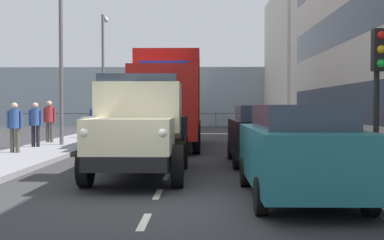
{
  "coord_description": "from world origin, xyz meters",
  "views": [
    {
      "loc": [
        -0.83,
        8.85,
        1.7
      ],
      "look_at": [
        -0.47,
        -11.47,
        1.13
      ],
      "focal_mm": 46.64,
      "sensor_mm": 36.0,
      "label": 1
    }
  ],
  "objects_px": {
    "pedestrian_couple_b": "(95,118)",
    "traffic_light_near": "(378,70)",
    "pedestrian_by_lamp": "(49,118)",
    "lamp_post_promenade": "(62,44)",
    "car_teal_kerbside_near": "(298,150)",
    "car_grey_oppositeside_1": "(137,121)",
    "car_black_kerbside_1": "(261,134)",
    "truck_vintage_cream": "(139,128)",
    "lamp_post_far": "(103,63)",
    "car_silver_oppositeside_0": "(116,126)",
    "lorry_cargo_red": "(169,97)",
    "pedestrian_couple_a": "(35,121)",
    "pedestrian_in_dark_coat": "(102,116)",
    "pedestrian_near_railing": "(15,123)",
    "car_red_oppositeside_2": "(149,118)"
  },
  "relations": [
    {
      "from": "pedestrian_in_dark_coat",
      "to": "car_teal_kerbside_near",
      "type": "bearing_deg",
      "value": 112.01
    },
    {
      "from": "car_teal_kerbside_near",
      "to": "lamp_post_promenade",
      "type": "distance_m",
      "value": 13.66
    },
    {
      "from": "car_black_kerbside_1",
      "to": "pedestrian_in_dark_coat",
      "type": "xyz_separation_m",
      "value": [
        7.03,
        -11.86,
        0.27
      ]
    },
    {
      "from": "truck_vintage_cream",
      "to": "car_black_kerbside_1",
      "type": "distance_m",
      "value": 4.38
    },
    {
      "from": "car_teal_kerbside_near",
      "to": "pedestrian_couple_b",
      "type": "distance_m",
      "value": 16.84
    },
    {
      "from": "car_black_kerbside_1",
      "to": "pedestrian_by_lamp",
      "type": "relative_size",
      "value": 2.33
    },
    {
      "from": "lamp_post_far",
      "to": "lamp_post_promenade",
      "type": "bearing_deg",
      "value": 90.91
    },
    {
      "from": "truck_vintage_cream",
      "to": "car_silver_oppositeside_0",
      "type": "distance_m",
      "value": 8.73
    },
    {
      "from": "truck_vintage_cream",
      "to": "lamp_post_far",
      "type": "distance_m",
      "value": 18.53
    },
    {
      "from": "car_black_kerbside_1",
      "to": "truck_vintage_cream",
      "type": "bearing_deg",
      "value": 42.62
    },
    {
      "from": "pedestrian_couple_b",
      "to": "lamp_post_promenade",
      "type": "relative_size",
      "value": 0.25
    },
    {
      "from": "car_grey_oppositeside_1",
      "to": "lamp_post_far",
      "type": "relative_size",
      "value": 0.58
    },
    {
      "from": "truck_vintage_cream",
      "to": "pedestrian_by_lamp",
      "type": "distance_m",
      "value": 10.91
    },
    {
      "from": "lorry_cargo_red",
      "to": "car_teal_kerbside_near",
      "type": "relative_size",
      "value": 1.83
    },
    {
      "from": "pedestrian_couple_a",
      "to": "pedestrian_by_lamp",
      "type": "relative_size",
      "value": 0.95
    },
    {
      "from": "car_grey_oppositeside_1",
      "to": "pedestrian_couple_b",
      "type": "relative_size",
      "value": 2.39
    },
    {
      "from": "car_black_kerbside_1",
      "to": "car_silver_oppositeside_0",
      "type": "bearing_deg",
      "value": -46.82
    },
    {
      "from": "car_silver_oppositeside_0",
      "to": "lorry_cargo_red",
      "type": "bearing_deg",
      "value": -171.27
    },
    {
      "from": "car_teal_kerbside_near",
      "to": "car_silver_oppositeside_0",
      "type": "xyz_separation_m",
      "value": [
        5.19,
        -11.06,
        0.0
      ]
    },
    {
      "from": "pedestrian_in_dark_coat",
      "to": "lamp_post_far",
      "type": "bearing_deg",
      "value": -80.5
    },
    {
      "from": "lorry_cargo_red",
      "to": "pedestrian_in_dark_coat",
      "type": "distance_m",
      "value": 7.24
    },
    {
      "from": "car_black_kerbside_1",
      "to": "car_grey_oppositeside_1",
      "type": "xyz_separation_m",
      "value": [
        5.19,
        -12.12,
        0.0
      ]
    },
    {
      "from": "car_grey_oppositeside_1",
      "to": "car_red_oppositeside_2",
      "type": "distance_m",
      "value": 6.34
    },
    {
      "from": "truck_vintage_cream",
      "to": "lamp_post_far",
      "type": "relative_size",
      "value": 0.81
    },
    {
      "from": "car_grey_oppositeside_1",
      "to": "pedestrian_couple_b",
      "type": "bearing_deg",
      "value": 52.48
    },
    {
      "from": "lorry_cargo_red",
      "to": "pedestrian_couple_b",
      "type": "relative_size",
      "value": 4.87
    },
    {
      "from": "pedestrian_by_lamp",
      "to": "lamp_post_promenade",
      "type": "bearing_deg",
      "value": 126.67
    },
    {
      "from": "car_teal_kerbside_near",
      "to": "car_grey_oppositeside_1",
      "type": "height_order",
      "value": "same"
    },
    {
      "from": "pedestrian_couple_a",
      "to": "pedestrian_couple_b",
      "type": "height_order",
      "value": "pedestrian_couple_a"
    },
    {
      "from": "truck_vintage_cream",
      "to": "car_silver_oppositeside_0",
      "type": "xyz_separation_m",
      "value": [
        1.98,
        -8.49,
        -0.28
      ]
    },
    {
      "from": "car_teal_kerbside_near",
      "to": "car_red_oppositeside_2",
      "type": "distance_m",
      "value": 24.54
    },
    {
      "from": "pedestrian_couple_b",
      "to": "traffic_light_near",
      "type": "height_order",
      "value": "traffic_light_near"
    },
    {
      "from": "truck_vintage_cream",
      "to": "car_grey_oppositeside_1",
      "type": "relative_size",
      "value": 1.4
    },
    {
      "from": "car_black_kerbside_1",
      "to": "lamp_post_promenade",
      "type": "bearing_deg",
      "value": -36.62
    },
    {
      "from": "car_silver_oppositeside_0",
      "to": "traffic_light_near",
      "type": "height_order",
      "value": "traffic_light_near"
    },
    {
      "from": "pedestrian_near_railing",
      "to": "lamp_post_far",
      "type": "relative_size",
      "value": 0.24
    },
    {
      "from": "pedestrian_by_lamp",
      "to": "pedestrian_in_dark_coat",
      "type": "relative_size",
      "value": 1.03
    },
    {
      "from": "car_grey_oppositeside_1",
      "to": "traffic_light_near",
      "type": "bearing_deg",
      "value": 114.46
    },
    {
      "from": "car_red_oppositeside_2",
      "to": "pedestrian_in_dark_coat",
      "type": "xyz_separation_m",
      "value": [
        1.83,
        6.6,
        0.27
      ]
    },
    {
      "from": "car_black_kerbside_1",
      "to": "lamp_post_promenade",
      "type": "relative_size",
      "value": 0.6
    },
    {
      "from": "car_red_oppositeside_2",
      "to": "lamp_post_far",
      "type": "bearing_deg",
      "value": 57.48
    },
    {
      "from": "truck_vintage_cream",
      "to": "car_black_kerbside_1",
      "type": "relative_size",
      "value": 1.36
    },
    {
      "from": "pedestrian_near_railing",
      "to": "traffic_light_near",
      "type": "distance_m",
      "value": 11.61
    },
    {
      "from": "pedestrian_near_railing",
      "to": "pedestrian_couple_a",
      "type": "height_order",
      "value": "pedestrian_couple_a"
    },
    {
      "from": "car_red_oppositeside_2",
      "to": "lamp_post_promenade",
      "type": "relative_size",
      "value": 0.6
    },
    {
      "from": "lamp_post_promenade",
      "to": "lamp_post_far",
      "type": "height_order",
      "value": "lamp_post_far"
    },
    {
      "from": "car_black_kerbside_1",
      "to": "car_silver_oppositeside_0",
      "type": "xyz_separation_m",
      "value": [
        5.19,
        -5.54,
        0.0
      ]
    },
    {
      "from": "pedestrian_near_railing",
      "to": "pedestrian_by_lamp",
      "type": "height_order",
      "value": "pedestrian_by_lamp"
    },
    {
      "from": "pedestrian_near_railing",
      "to": "car_silver_oppositeside_0",
      "type": "bearing_deg",
      "value": -127.37
    },
    {
      "from": "pedestrian_couple_a",
      "to": "pedestrian_in_dark_coat",
      "type": "distance_m",
      "value": 7.66
    }
  ]
}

